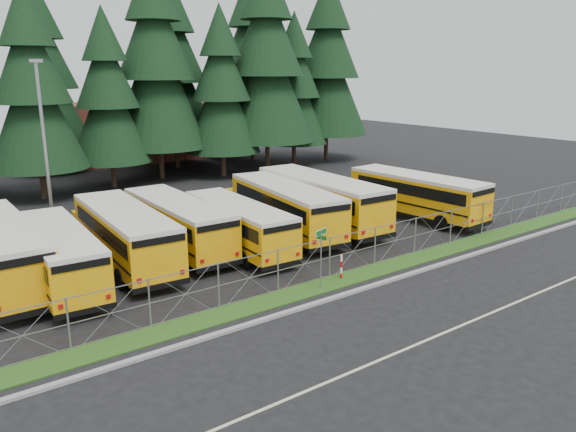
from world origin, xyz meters
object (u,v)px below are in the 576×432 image
Objects in this scene: street_sign at (321,246)px; bus_2 at (123,236)px; bus_1 at (57,257)px; bus_5 at (282,209)px; bus_6 at (317,201)px; bus_east at (412,196)px; bus_4 at (235,226)px; light_standard at (44,143)px; striped_bollard at (341,267)px; bus_3 at (175,225)px.

bus_2 is at bearing 124.43° from street_sign.
street_sign is (5.83, -8.51, 0.55)m from bus_2.
bus_1 is 3.73× the size of street_sign.
bus_6 reaches higher than bus_5.
bus_east is (6.35, -2.18, -0.12)m from bus_6.
bus_6 is at bearing 2.55° from bus_2.
bus_6 reaches higher than bus_1.
bus_5 reaches higher than bus_east.
bus_1 is at bearing -179.31° from bus_4.
bus_east is 1.11× the size of light_standard.
bus_2 reaches higher than bus_east.
light_standard is (-20.25, 9.93, 4.03)m from bus_east.
bus_5 is 9.29m from bus_east.
bus_6 reaches higher than bus_east.
bus_east is at bearing -16.20° from bus_6.
bus_east is at bearing -1.54° from bus_4.
street_sign is 2.34× the size of striped_bollard.
striped_bollard is 18.68m from light_standard.
bus_5 is (9.71, -0.25, 0.03)m from bus_2.
bus_6 is at bearing -29.12° from light_standard.
bus_east is (15.66, -2.94, 0.04)m from bus_3.
light_standard reaches higher than bus_1.
striped_bollard is (10.86, -7.14, -0.77)m from bus_1.
bus_4 is at bearing -167.34° from bus_6.
bus_2 is 1.01× the size of bus_east.
bus_4 is at bearing -50.88° from light_standard.
light_standard is at bearing 104.71° from bus_2.
bus_3 is 3.27m from bus_4.
bus_east is at bearing -0.10° from bus_1.
bus_6 reaches higher than bus_4.
bus_6 reaches higher than striped_bollard.
bus_1 is at bearing -169.03° from bus_5.
bus_6 is 1.08× the size of bus_east.
street_sign is (-6.57, -8.30, 0.44)m from bus_6.
street_sign is at bearing -86.32° from bus_4.
bus_1 is 0.96× the size of bus_3.
striped_bollard is (1.57, 0.38, -1.43)m from street_sign.
striped_bollard is at bearing -44.19° from bus_2.
bus_6 is at bearing 12.84° from bus_4.
bus_5 reaches higher than bus_2.
bus_6 is (12.41, -0.20, 0.11)m from bus_2.
bus_4 is 7.01m from striped_bollard.
bus_2 is 8.68m from light_standard.
bus_5 reaches higher than striped_bollard.
street_sign is at bearing -107.45° from bus_5.
bus_2 reaches higher than striped_bollard.
street_sign is at bearing -35.47° from bus_1.
bus_east is (13.01, -1.03, 0.13)m from bus_4.
bus_4 is 0.89× the size of bus_5.
bus_east is (18.75, -2.39, -0.01)m from bus_2.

